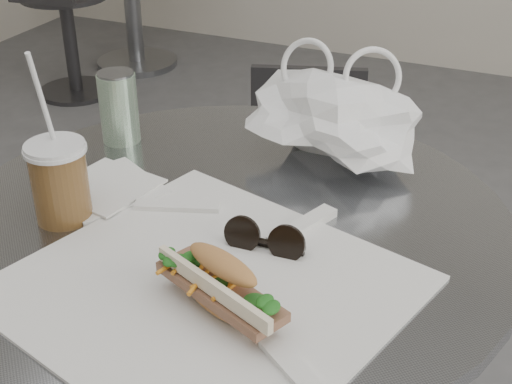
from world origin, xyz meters
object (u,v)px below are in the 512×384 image
at_px(iced_coffee, 60,180).
at_px(drink_can, 119,107).
at_px(banh_mi, 221,285).
at_px(sunglasses, 265,241).
at_px(bg_chair, 63,27).
at_px(chair_far, 302,227).
at_px(cafe_table, 233,369).

height_order(iced_coffee, drink_can, iced_coffee).
height_order(banh_mi, drink_can, drink_can).
bearing_deg(banh_mi, sunglasses, 114.26).
distance_m(banh_mi, iced_coffee, 0.29).
height_order(bg_chair, drink_can, drink_can).
bearing_deg(chair_far, bg_chair, -53.49).
xyz_separation_m(bg_chair, sunglasses, (1.73, -1.78, 0.44)).
distance_m(sunglasses, drink_can, 0.39).
bearing_deg(drink_can, sunglasses, -30.56).
xyz_separation_m(banh_mi, drink_can, (-0.34, 0.32, 0.02)).
relative_size(banh_mi, drink_can, 1.87).
bearing_deg(chair_far, sunglasses, 87.55).
relative_size(bg_chair, sunglasses, 6.83).
relative_size(chair_far, banh_mi, 3.06).
bearing_deg(iced_coffee, sunglasses, 6.63).
xyz_separation_m(banh_mi, sunglasses, (-0.00, 0.12, -0.02)).
height_order(chair_far, bg_chair, bg_chair).
height_order(chair_far, sunglasses, sunglasses).
height_order(cafe_table, drink_can, drink_can).
xyz_separation_m(cafe_table, iced_coffee, (-0.20, -0.09, 0.33)).
relative_size(cafe_table, bg_chair, 1.06).
relative_size(chair_far, iced_coffee, 2.84).
relative_size(chair_far, drink_can, 5.72).
bearing_deg(sunglasses, iced_coffee, -176.26).
distance_m(banh_mi, drink_can, 0.47).
height_order(chair_far, iced_coffee, iced_coffee).
bearing_deg(sunglasses, cafe_table, 139.69).
xyz_separation_m(cafe_table, banh_mi, (0.08, -0.18, 0.31)).
relative_size(bg_chair, iced_coffee, 3.07).
bearing_deg(iced_coffee, banh_mi, -18.18).
distance_m(banh_mi, sunglasses, 0.12).
xyz_separation_m(banh_mi, iced_coffee, (-0.28, 0.09, 0.02)).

